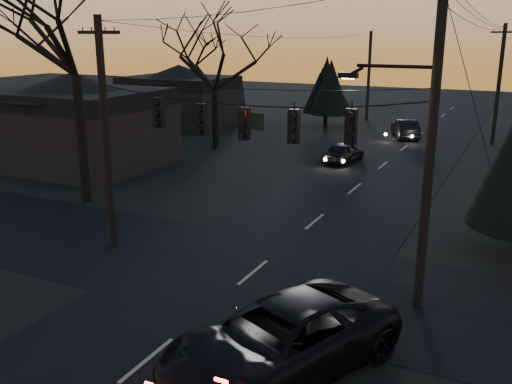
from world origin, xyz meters
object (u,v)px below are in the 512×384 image
at_px(suv_near, 281,340).
at_px(bare_tree_left, 72,21).
at_px(sedan_oncoming_a, 344,152).
at_px(sedan_oncoming_b, 405,129).
at_px(utility_pole_far_l, 366,120).
at_px(utility_pole_far_r, 492,145).
at_px(utility_pole_right, 417,305).
at_px(utility_pole_left, 114,245).

bearing_deg(suv_near, bare_tree_left, 171.66).
distance_m(sedan_oncoming_a, sedan_oncoming_b, 10.44).
distance_m(utility_pole_far_l, bare_tree_left, 33.42).
bearing_deg(utility_pole_far_l, sedan_oncoming_b, -56.73).
height_order(utility_pole_far_l, suv_near, utility_pole_far_l).
xyz_separation_m(bare_tree_left, suv_near, (14.17, -9.02, -7.52)).
bearing_deg(suv_near, utility_pole_far_r, 110.15).
relative_size(utility_pole_right, sedan_oncoming_a, 2.60).
bearing_deg(suv_near, utility_pole_left, 175.66).
distance_m(utility_pole_right, sedan_oncoming_a, 19.47).
relative_size(utility_pole_far_l, sedan_oncoming_a, 2.08).
bearing_deg(utility_pole_left, suv_near, -28.48).
bearing_deg(sedan_oncoming_a, bare_tree_left, 63.55).
bearing_deg(utility_pole_left, sedan_oncoming_b, 79.51).
bearing_deg(sedan_oncoming_a, utility_pole_far_l, -73.59).
relative_size(utility_pole_far_r, bare_tree_left, 0.71).
height_order(utility_pole_left, sedan_oncoming_b, utility_pole_left).
bearing_deg(suv_near, utility_pole_right, 89.40).
xyz_separation_m(utility_pole_far_r, suv_near, (-2.30, -32.99, 0.87)).
distance_m(utility_pole_far_l, sedan_oncoming_b, 9.51).
distance_m(utility_pole_left, suv_near, 10.50).
bearing_deg(utility_pole_right, bare_tree_left, 166.25).
xyz_separation_m(utility_pole_right, bare_tree_left, (-16.47, 4.03, 8.38)).
relative_size(utility_pole_left, sedan_oncoming_a, 2.21).
height_order(utility_pole_right, bare_tree_left, bare_tree_left).
relative_size(utility_pole_far_r, sedan_oncoming_a, 2.21).
distance_m(suv_near, sedan_oncoming_b, 33.31).
xyz_separation_m(utility_pole_far_r, utility_pole_far_l, (-11.50, 8.00, 0.00)).
relative_size(utility_pole_far_l, bare_tree_left, 0.67).
xyz_separation_m(utility_pole_right, utility_pole_far_l, (-11.50, 36.00, 0.00)).
xyz_separation_m(suv_near, sedan_oncoming_b, (-4.00, 33.07, -0.15)).
bearing_deg(utility_pole_left, utility_pole_far_r, 67.67).
distance_m(utility_pole_far_r, sedan_oncoming_a, 12.98).
distance_m(utility_pole_left, utility_pole_far_l, 36.00).
relative_size(suv_near, sedan_oncoming_a, 1.62).
height_order(utility_pole_far_r, suv_near, utility_pole_far_r).
bearing_deg(utility_pole_left, sedan_oncoming_a, 78.69).
xyz_separation_m(utility_pole_left, utility_pole_far_r, (11.50, 28.00, 0.00)).
distance_m(suv_near, sedan_oncoming_a, 23.45).
bearing_deg(utility_pole_left, utility_pole_far_l, 90.00).
relative_size(utility_pole_right, suv_near, 1.60).
relative_size(utility_pole_left, suv_near, 1.36).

